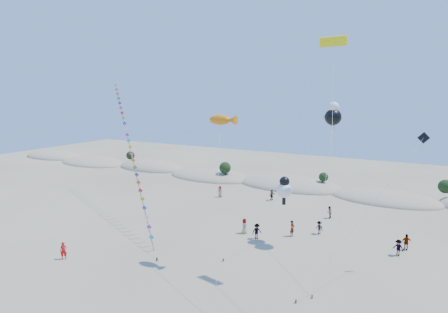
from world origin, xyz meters
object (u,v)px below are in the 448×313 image
fish_kite (223,120)px  parafoil_kite (333,46)px  kite_train (130,146)px  flyer_foreground (64,251)px

fish_kite → parafoil_kite: 11.40m
parafoil_kite → kite_train: bearing=168.1°
kite_train → flyer_foreground: 17.58m
fish_kite → kite_train: bearing=157.5°
fish_kite → flyer_foreground: 20.51m
fish_kite → flyer_foreground: size_ratio=8.15×
kite_train → fish_kite: kite_train is taller
kite_train → parafoil_kite: (27.91, -5.86, 10.83)m
kite_train → flyer_foreground: (4.39, -14.78, -8.46)m
kite_train → fish_kite: (18.59, -7.71, 4.55)m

